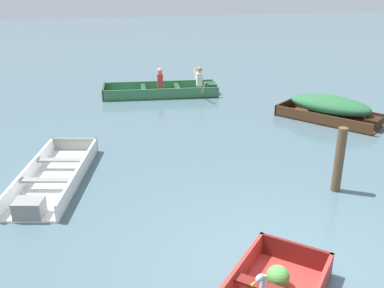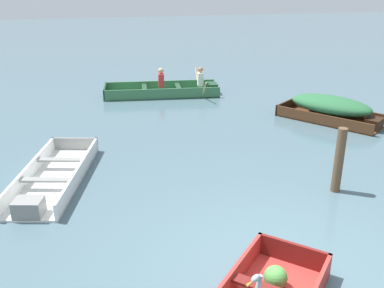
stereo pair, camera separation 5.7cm
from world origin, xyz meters
TOP-DOWN VIEW (x-y plane):
  - ground_plane at (0.00, 0.00)m, footprint 80.00×80.00m
  - skiff_dark_varnish_near_moored at (4.16, 5.71)m, footprint 2.51×2.87m
  - skiff_white_mid_moored at (-3.08, 3.58)m, footprint 1.79×3.24m
  - rowboat_green_with_crew at (0.39, 9.58)m, footprint 3.90×2.42m
  - mooring_post at (2.01, 1.97)m, footprint 0.17×0.17m

SIDE VIEW (x-z plane):
  - ground_plane at x=0.00m, z-range 0.00..0.00m
  - skiff_white_mid_moored at x=-3.08m, z-range -0.05..0.27m
  - rowboat_green_with_crew at x=0.39m, z-range -0.29..0.63m
  - skiff_dark_varnish_near_moored at x=4.16m, z-range 0.04..0.72m
  - mooring_post at x=2.01m, z-range 0.00..1.23m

